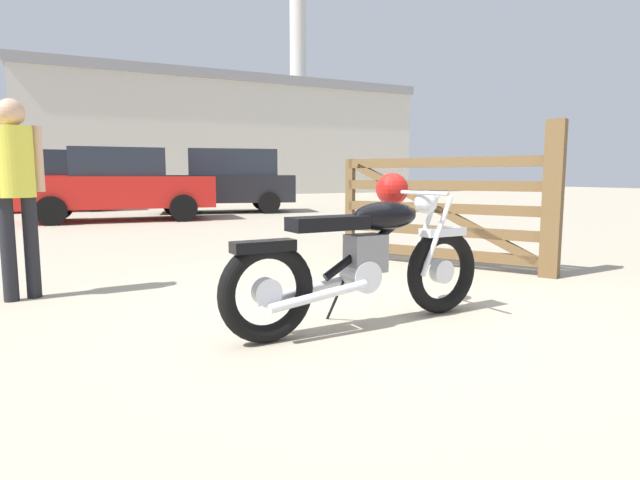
# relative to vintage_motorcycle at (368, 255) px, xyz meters

# --- Properties ---
(ground_plane) EXTENTS (80.00, 80.00, 0.00)m
(ground_plane) POSITION_rel_vintage_motorcycle_xyz_m (0.06, 0.25, -0.49)
(ground_plane) COLOR tan
(vintage_motorcycle) EXTENTS (2.08, 0.73, 1.07)m
(vintage_motorcycle) POSITION_rel_vintage_motorcycle_xyz_m (0.00, 0.00, 0.00)
(vintage_motorcycle) COLOR black
(vintage_motorcycle) RESTS_ON ground_plane
(timber_gate) EXTENTS (1.52, 2.18, 1.60)m
(timber_gate) POSITION_rel_vintage_motorcycle_xyz_m (2.02, 1.61, 0.21)
(timber_gate) COLOR brown
(timber_gate) RESTS_ON ground_plane
(bystander) EXTENTS (0.42, 0.30, 1.66)m
(bystander) POSITION_rel_vintage_motorcycle_xyz_m (-2.36, 1.75, 0.53)
(bystander) COLOR black
(bystander) RESTS_ON ground_plane
(white_estate_far) EXTENTS (4.21, 1.94, 1.67)m
(white_estate_far) POSITION_rel_vintage_motorcycle_xyz_m (-1.46, 9.88, 0.34)
(white_estate_far) COLOR black
(white_estate_far) RESTS_ON ground_plane
(red_hatchback_near) EXTENTS (3.99, 2.00, 1.78)m
(red_hatchback_near) POSITION_rel_vintage_motorcycle_xyz_m (-3.41, 14.11, 0.43)
(red_hatchback_near) COLOR black
(red_hatchback_near) RESTS_ON ground_plane
(blue_hatchback_right) EXTENTS (4.10, 2.25, 1.78)m
(blue_hatchback_right) POSITION_rel_vintage_motorcycle_xyz_m (1.45, 11.72, 0.43)
(blue_hatchback_right) COLOR black
(blue_hatchback_right) RESTS_ON ground_plane
(industrial_building) EXTENTS (23.25, 12.08, 14.34)m
(industrial_building) POSITION_rel_vintage_motorcycle_xyz_m (4.94, 30.54, 2.90)
(industrial_building) COLOR beige
(industrial_building) RESTS_ON ground_plane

